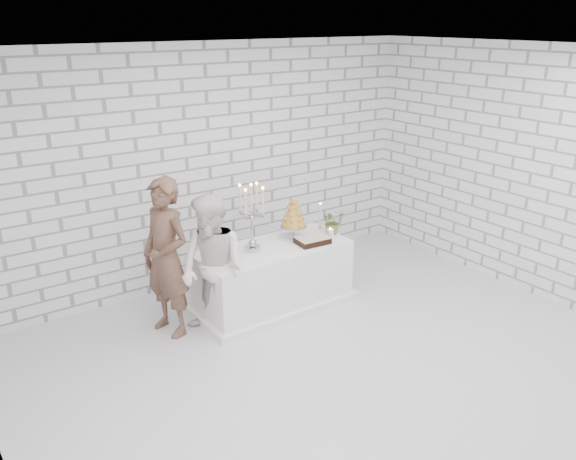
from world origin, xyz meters
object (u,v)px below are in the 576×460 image
(candelabra, at_px, (252,218))
(groom, at_px, (166,258))
(bride, at_px, (213,269))
(croquembouche, at_px, (294,218))
(cake_table, at_px, (273,276))

(candelabra, bearing_deg, groom, 174.27)
(groom, bearing_deg, candelabra, 68.43)
(groom, xyz_separation_m, bride, (0.34, -0.38, -0.08))
(groom, distance_m, candelabra, 1.05)
(groom, xyz_separation_m, candelabra, (1.01, -0.10, 0.28))
(bride, bearing_deg, groom, -154.74)
(groom, distance_m, croquembouche, 1.63)
(cake_table, bearing_deg, croquembouche, 15.27)
(bride, relative_size, candelabra, 1.99)
(cake_table, relative_size, groom, 1.03)
(bride, relative_size, croquembouche, 3.14)
(bride, height_order, candelabra, bride)
(groom, bearing_deg, cake_table, 67.71)
(groom, distance_m, bride, 0.52)
(croquembouche, bearing_deg, groom, 178.49)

